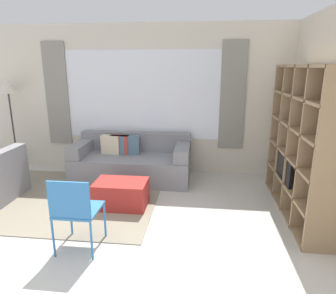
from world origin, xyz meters
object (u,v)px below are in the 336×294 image
at_px(folding_chair, 75,208).
at_px(couch_main, 132,162).
at_px(shelving_unit, 306,144).
at_px(floor_lamp, 8,90).
at_px(ottoman, 121,194).

bearing_deg(folding_chair, couch_main, -92.08).
xyz_separation_m(shelving_unit, floor_lamp, (-4.92, 1.19, 0.55)).
distance_m(ottoman, folding_chair, 1.18).
relative_size(shelving_unit, folding_chair, 2.30).
xyz_separation_m(couch_main, floor_lamp, (-2.32, 0.20, 1.23)).
relative_size(couch_main, floor_lamp, 1.17).
xyz_separation_m(couch_main, folding_chair, (-0.08, -2.23, 0.21)).
bearing_deg(couch_main, folding_chair, -92.08).
bearing_deg(folding_chair, ottoman, -99.39).
bearing_deg(floor_lamp, folding_chair, -47.31).
distance_m(ottoman, floor_lamp, 3.07).
height_order(couch_main, ottoman, couch_main).
distance_m(shelving_unit, couch_main, 2.86).
height_order(ottoman, folding_chair, folding_chair).
distance_m(floor_lamp, folding_chair, 3.46).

